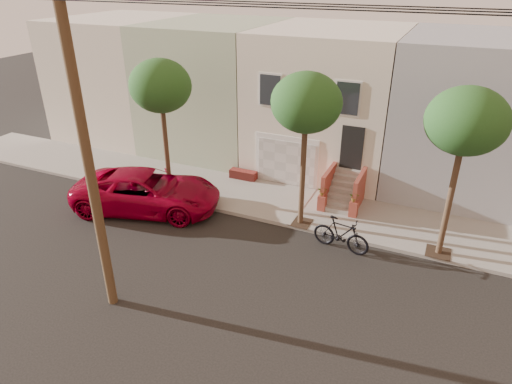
% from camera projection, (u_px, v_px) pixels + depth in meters
% --- Properties ---
extents(ground, '(90.00, 90.00, 0.00)m').
position_uv_depth(ground, '(238.00, 270.00, 16.24)').
color(ground, black).
rests_on(ground, ground).
extents(sidewalk, '(40.00, 3.70, 0.15)m').
position_uv_depth(sidewalk, '(290.00, 205.00, 20.58)').
color(sidewalk, gray).
rests_on(sidewalk, ground).
extents(house_row, '(33.10, 11.70, 7.00)m').
position_uv_depth(house_row, '(330.00, 97.00, 23.75)').
color(house_row, beige).
rests_on(house_row, sidewalk).
extents(tree_left, '(2.70, 2.57, 6.30)m').
position_uv_depth(tree_left, '(160.00, 87.00, 19.08)').
color(tree_left, '#2D2116').
rests_on(tree_left, sidewalk).
extents(tree_mid, '(2.70, 2.57, 6.30)m').
position_uv_depth(tree_mid, '(306.00, 104.00, 16.71)').
color(tree_mid, '#2D2116').
rests_on(tree_mid, sidewalk).
extents(tree_right, '(2.70, 2.57, 6.30)m').
position_uv_depth(tree_right, '(466.00, 122.00, 14.70)').
color(tree_right, '#2D2116').
rests_on(tree_right, sidewalk).
extents(pickup_truck, '(7.00, 4.61, 1.79)m').
position_uv_depth(pickup_truck, '(147.00, 191.00, 19.97)').
color(pickup_truck, maroon).
rests_on(pickup_truck, ground).
extents(motorcycle, '(2.33, 0.97, 1.36)m').
position_uv_depth(motorcycle, '(341.00, 234.00, 17.15)').
color(motorcycle, black).
rests_on(motorcycle, ground).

